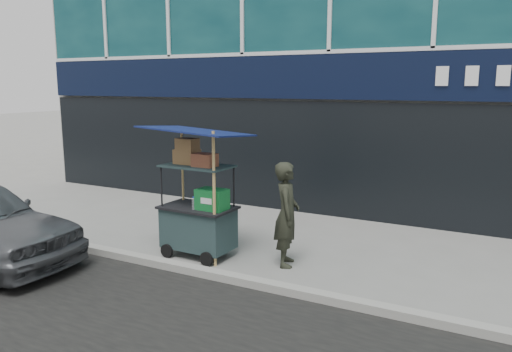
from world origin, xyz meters
The scene contains 4 objects.
ground centered at (0.00, 0.00, 0.00)m, with size 80.00×80.00×0.00m, color slate.
curb centered at (0.00, -0.20, 0.06)m, with size 80.00×0.18×0.12m, color gray.
vendor_cart centered at (-0.92, 0.51, 0.75)m, with size 1.60×1.15×2.13m.
vendor_man centered at (0.50, 0.81, 0.81)m, with size 0.59×0.39×1.61m, color black.
Camera 1 is at (3.54, -5.91, 2.75)m, focal length 35.00 mm.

